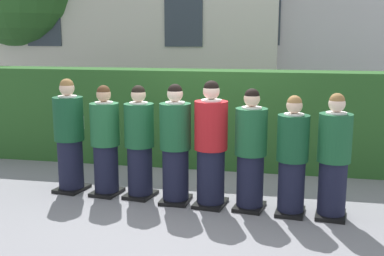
{
  "coord_description": "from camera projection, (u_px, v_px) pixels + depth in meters",
  "views": [
    {
      "loc": [
        1.26,
        -6.15,
        2.27
      ],
      "look_at": [
        0.0,
        0.0,
        1.05
      ],
      "focal_mm": 44.7,
      "sensor_mm": 36.0,
      "label": 1
    }
  ],
  "objects": [
    {
      "name": "student_in_red_blazer",
      "position": [
        211.0,
        147.0,
        6.35
      ],
      "size": [
        0.45,
        0.53,
        1.7
      ],
      "color": "black",
      "rests_on": "ground"
    },
    {
      "name": "student_front_row_0",
      "position": [
        69.0,
        138.0,
        6.98
      ],
      "size": [
        0.46,
        0.56,
        1.67
      ],
      "color": "black",
      "rests_on": "ground"
    },
    {
      "name": "student_front_row_6",
      "position": [
        292.0,
        159.0,
        6.05
      ],
      "size": [
        0.4,
        0.47,
        1.54
      ],
      "color": "black",
      "rests_on": "ground"
    },
    {
      "name": "student_front_row_3",
      "position": [
        175.0,
        147.0,
        6.49
      ],
      "size": [
        0.43,
        0.48,
        1.64
      ],
      "color": "black",
      "rests_on": "ground"
    },
    {
      "name": "student_front_row_7",
      "position": [
        334.0,
        159.0,
        5.94
      ],
      "size": [
        0.42,
        0.49,
        1.58
      ],
      "color": "black",
      "rests_on": "ground"
    },
    {
      "name": "student_front_row_5",
      "position": [
        251.0,
        153.0,
        6.23
      ],
      "size": [
        0.44,
        0.51,
        1.61
      ],
      "color": "black",
      "rests_on": "ground"
    },
    {
      "name": "student_front_row_2",
      "position": [
        139.0,
        145.0,
        6.71
      ],
      "size": [
        0.44,
        0.52,
        1.6
      ],
      "color": "black",
      "rests_on": "ground"
    },
    {
      "name": "hedge",
      "position": [
        215.0,
        119.0,
        8.34
      ],
      "size": [
        9.49,
        0.7,
        1.69
      ],
      "color": "#285623",
      "rests_on": "ground"
    },
    {
      "name": "student_front_row_1",
      "position": [
        105.0,
        143.0,
        6.82
      ],
      "size": [
        0.43,
        0.5,
        1.59
      ],
      "color": "black",
      "rests_on": "ground"
    },
    {
      "name": "ground_plane",
      "position": [
        192.0,
        202.0,
        6.6
      ],
      "size": [
        60.0,
        60.0,
        0.0
      ],
      "primitive_type": "plane",
      "color": "slate"
    }
  ]
}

